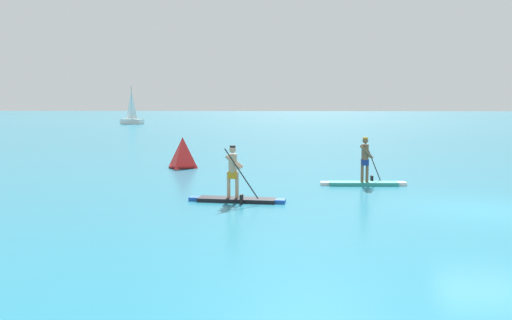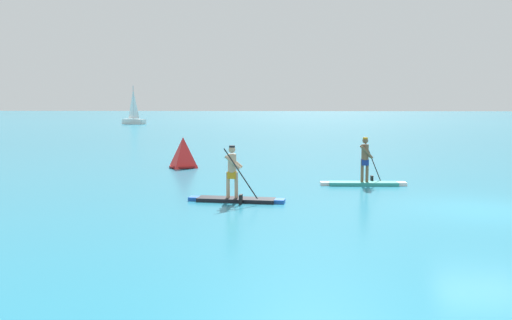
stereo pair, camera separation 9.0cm
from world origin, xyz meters
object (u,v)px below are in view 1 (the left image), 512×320
sailboat_left_horizon (132,118)px  paddleboarder_near_left (236,189)px  paddleboarder_mid_center (364,175)px  race_marker_buoy (183,154)px

sailboat_left_horizon → paddleboarder_near_left: bearing=138.3°
paddleboarder_near_left → paddleboarder_mid_center: (4.35, 3.66, -0.01)m
sailboat_left_horizon → paddleboarder_mid_center: bearing=143.0°
race_marker_buoy → paddleboarder_mid_center: bearing=-31.9°
paddleboarder_mid_center → sailboat_left_horizon: size_ratio=0.55×
paddleboarder_near_left → paddleboarder_mid_center: paddleboarder_mid_center is taller
paddleboarder_near_left → paddleboarder_mid_center: size_ratio=0.95×
race_marker_buoy → paddleboarder_near_left: bearing=-67.9°
paddleboarder_near_left → sailboat_left_horizon: (-22.73, 62.71, 0.49)m
race_marker_buoy → sailboat_left_horizon: (-19.26, 54.19, 0.22)m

